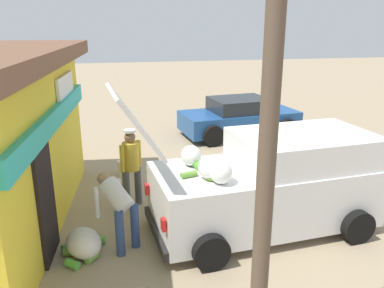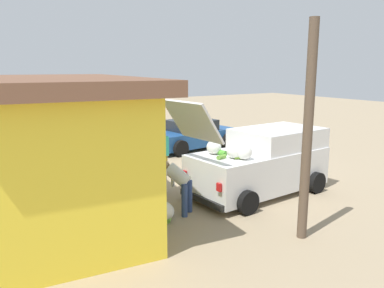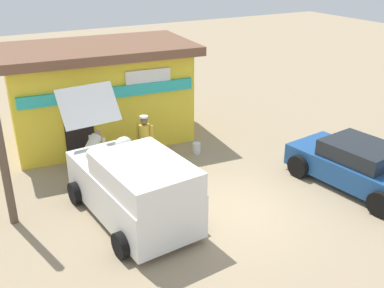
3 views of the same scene
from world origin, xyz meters
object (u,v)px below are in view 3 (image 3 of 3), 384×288
customer_bending (93,150)px  paint_bucket (196,148)px  delivery_van (133,186)px  parked_sedan (358,166)px  storefront_bar (99,93)px  unloaded_banana_pile (83,161)px  vendor_standing (145,138)px

customer_bending → paint_bucket: customer_bending is taller
delivery_van → parked_sedan: size_ratio=1.18×
storefront_bar → unloaded_banana_pile: size_ratio=7.44×
vendor_standing → storefront_bar: bearing=98.2°
customer_bending → paint_bucket: (3.45, -0.15, -0.63)m
customer_bending → unloaded_banana_pile: 0.87m
unloaded_banana_pile → paint_bucket: 3.69m
customer_bending → unloaded_banana_pile: customer_bending is taller
parked_sedan → unloaded_banana_pile: size_ratio=4.61×
storefront_bar → parked_sedan: (5.28, -6.86, -1.10)m
storefront_bar → vendor_standing: (0.42, -2.89, -0.74)m
parked_sedan → unloaded_banana_pile: parked_sedan is taller
delivery_van → unloaded_banana_pile: size_ratio=5.43×
customer_bending → unloaded_banana_pile: (-0.16, 0.62, -0.60)m
paint_bucket → customer_bending: bearing=177.5°
parked_sedan → unloaded_banana_pile: 8.20m
parked_sedan → customer_bending: size_ratio=3.18×
vendor_standing → unloaded_banana_pile: vendor_standing is taller
parked_sedan → paint_bucket: 5.10m
vendor_standing → paint_bucket: (1.91, 0.16, -0.80)m
unloaded_banana_pile → paint_bucket: bearing=-12.0°
storefront_bar → delivery_van: bearing=-100.3°
delivery_van → paint_bucket: 4.31m
storefront_bar → paint_bucket: (2.32, -2.73, -1.54)m
customer_bending → storefront_bar: bearing=66.4°
parked_sedan → customer_bending: customer_bending is taller
delivery_van → customer_bending: delivery_van is taller
parked_sedan → vendor_standing: (-4.86, 3.97, 0.36)m
parked_sedan → paint_bucket: size_ratio=11.23×
parked_sedan → vendor_standing: 6.29m
delivery_van → vendor_standing: delivery_van is taller
storefront_bar → vendor_standing: size_ratio=3.94×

